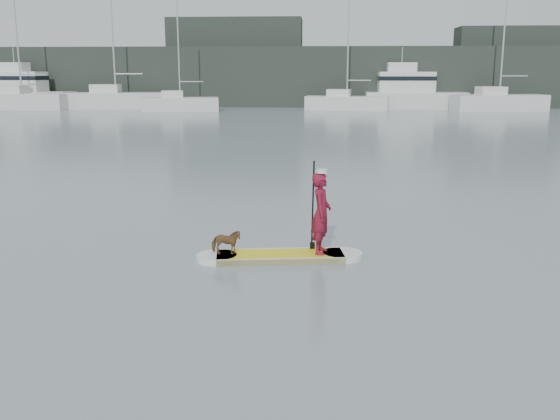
# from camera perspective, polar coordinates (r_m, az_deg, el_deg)

# --- Properties ---
(ground) EXTENTS (140.00, 140.00, 0.00)m
(ground) POSITION_cam_1_polar(r_m,az_deg,el_deg) (13.93, 6.80, -2.66)
(ground) COLOR slate
(ground) RESTS_ON ground
(paddleboard) EXTENTS (3.28, 1.13, 0.12)m
(paddleboard) POSITION_cam_1_polar(r_m,az_deg,el_deg) (12.38, -0.00, -4.25)
(paddleboard) COLOR yellow
(paddleboard) RESTS_ON ground
(paddler) EXTENTS (0.45, 0.62, 1.60)m
(paddler) POSITION_cam_1_polar(r_m,az_deg,el_deg) (12.23, 3.79, -0.31)
(paddler) COLOR maroon
(paddler) RESTS_ON paddleboard
(white_cap) EXTENTS (0.22, 0.22, 0.07)m
(white_cap) POSITION_cam_1_polar(r_m,az_deg,el_deg) (12.07, 3.85, 3.57)
(white_cap) COLOR silver
(white_cap) RESTS_ON paddler
(dog) EXTENTS (0.60, 0.29, 0.50)m
(dog) POSITION_cam_1_polar(r_m,az_deg,el_deg) (12.27, -4.97, -2.95)
(dog) COLOR brown
(dog) RESTS_ON paddleboard
(paddle) EXTENTS (0.10, 0.30, 2.00)m
(paddle) POSITION_cam_1_polar(r_m,az_deg,el_deg) (12.51, 3.00, -0.59)
(paddle) COLOR black
(paddle) RESTS_ON ground
(sailboat_a) EXTENTS (9.12, 3.50, 12.97)m
(sailboat_a) POSITION_cam_1_polar(r_m,az_deg,el_deg) (65.32, -22.55, 9.29)
(sailboat_a) COLOR silver
(sailboat_a) RESTS_ON ground
(sailboat_b) EXTENTS (9.80, 3.81, 14.21)m
(sailboat_b) POSITION_cam_1_polar(r_m,az_deg,el_deg) (63.65, -14.82, 9.83)
(sailboat_b) COLOR silver
(sailboat_b) RESTS_ON ground
(sailboat_c) EXTENTS (7.22, 3.61, 9.91)m
(sailboat_c) POSITION_cam_1_polar(r_m,az_deg,el_deg) (58.70, -9.16, 9.63)
(sailboat_c) COLOR silver
(sailboat_c) RESTS_ON ground
(sailboat_d) EXTENTS (7.97, 3.52, 11.34)m
(sailboat_d) POSITION_cam_1_polar(r_m,az_deg,el_deg) (59.97, 6.06, 9.86)
(sailboat_d) COLOR silver
(sailboat_d) RESTS_ON ground
(sailboat_e) EXTENTS (8.75, 4.01, 12.23)m
(sailboat_e) POSITION_cam_1_polar(r_m,az_deg,el_deg) (61.62, 19.33, 9.36)
(sailboat_e) COLOR silver
(sailboat_e) RESTS_ON ground
(motor_yacht_a) EXTENTS (9.72, 3.06, 5.82)m
(motor_yacht_a) POSITION_cam_1_polar(r_m,az_deg,el_deg) (62.89, 11.92, 10.54)
(motor_yacht_a) COLOR silver
(motor_yacht_a) RESTS_ON ground
(motor_yacht_b) EXTENTS (9.15, 3.99, 5.85)m
(motor_yacht_b) POSITION_cam_1_polar(r_m,az_deg,el_deg) (68.12, -22.27, 10.03)
(motor_yacht_b) COLOR silver
(motor_yacht_b) RESTS_ON ground
(shore_mass) EXTENTS (90.00, 6.00, 6.00)m
(shore_mass) POSITION_cam_1_polar(r_m,az_deg,el_deg) (66.43, 4.60, 12.04)
(shore_mass) COLOR #212924
(shore_mass) RESTS_ON ground
(shore_building_west) EXTENTS (14.00, 4.00, 9.00)m
(shore_building_west) POSITION_cam_1_polar(r_m,az_deg,el_deg) (68.06, -4.07, 13.32)
(shore_building_west) COLOR #212924
(shore_building_west) RESTS_ON ground
(shore_building_east) EXTENTS (10.00, 4.00, 8.00)m
(shore_building_east) POSITION_cam_1_polar(r_m,az_deg,el_deg) (69.98, 19.86, 12.20)
(shore_building_east) COLOR #212924
(shore_building_east) RESTS_ON ground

